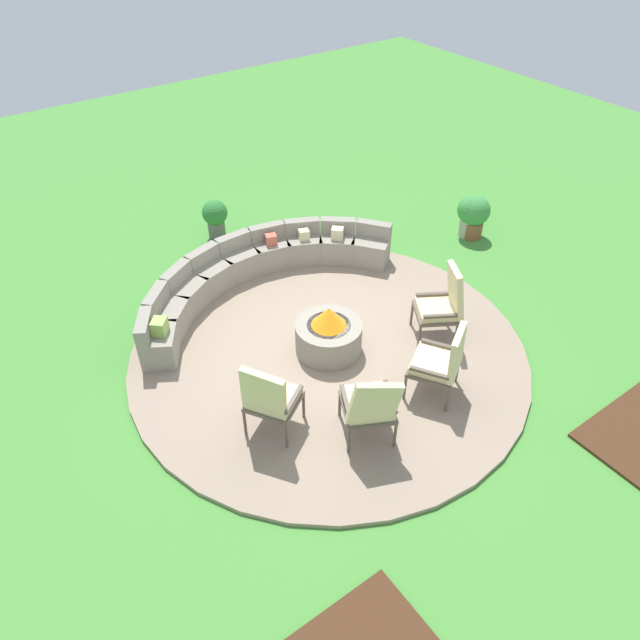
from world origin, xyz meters
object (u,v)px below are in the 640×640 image
(potted_plant_0, at_px, (471,214))
(lounge_chair_back_right, at_px, (443,303))
(fire_pit, at_px, (329,334))
(lounge_chair_back_left, at_px, (442,360))
(potted_plant_2, at_px, (215,217))
(lounge_chair_front_right, at_px, (370,404))
(potted_plant_1, at_px, (474,215))
(curved_stone_bench, at_px, (254,273))
(lounge_chair_front_left, at_px, (270,397))

(potted_plant_0, bearing_deg, lounge_chair_back_right, -144.49)
(fire_pit, height_order, lounge_chair_back_left, lounge_chair_back_left)
(lounge_chair_back_left, height_order, lounge_chair_back_right, lounge_chair_back_right)
(potted_plant_2, bearing_deg, lounge_chair_front_right, -98.18)
(lounge_chair_front_right, relative_size, lounge_chair_back_left, 1.05)
(lounge_chair_front_right, distance_m, lounge_chair_back_left, 1.17)
(lounge_chair_back_left, bearing_deg, potted_plant_1, 5.42)
(potted_plant_2, bearing_deg, fire_pit, -93.37)
(potted_plant_0, bearing_deg, curved_stone_bench, 168.95)
(lounge_chair_front_left, xyz_separation_m, potted_plant_0, (5.26, 1.84, -0.18))
(fire_pit, height_order, lounge_chair_back_right, lounge_chair_back_right)
(lounge_chair_back_left, distance_m, lounge_chair_back_right, 1.13)
(lounge_chair_front_left, bearing_deg, fire_pit, 86.05)
(lounge_chair_front_right, bearing_deg, curved_stone_bench, 109.14)
(lounge_chair_back_right, height_order, potted_plant_0, lounge_chair_back_right)
(potted_plant_2, bearing_deg, lounge_chair_back_left, -85.15)
(lounge_chair_back_right, height_order, potted_plant_1, lounge_chair_back_right)
(lounge_chair_back_right, height_order, potted_plant_2, lounge_chair_back_right)
(curved_stone_bench, height_order, lounge_chair_back_left, lounge_chair_back_left)
(lounge_chair_back_left, bearing_deg, lounge_chair_front_right, 150.80)
(curved_stone_bench, xyz_separation_m, lounge_chair_front_right, (-0.45, -3.35, 0.26))
(fire_pit, height_order, curved_stone_bench, fire_pit)
(curved_stone_bench, relative_size, lounge_chair_front_right, 4.13)
(lounge_chair_front_right, relative_size, potted_plant_0, 1.40)
(lounge_chair_front_left, xyz_separation_m, lounge_chair_back_right, (2.84, 0.11, 0.01))
(potted_plant_0, bearing_deg, lounge_chair_back_left, -141.98)
(lounge_chair_back_left, relative_size, lounge_chair_back_right, 0.91)
(fire_pit, height_order, potted_plant_2, fire_pit)
(fire_pit, relative_size, lounge_chair_front_right, 0.84)
(lounge_chair_back_right, bearing_deg, lounge_chair_front_right, 144.22)
(fire_pit, xyz_separation_m, lounge_chair_back_left, (0.65, -1.45, 0.26))
(potted_plant_0, height_order, potted_plant_2, potted_plant_0)
(lounge_chair_back_right, bearing_deg, lounge_chair_back_left, 165.64)
(lounge_chair_front_right, distance_m, potted_plant_2, 5.21)
(curved_stone_bench, height_order, potted_plant_1, potted_plant_1)
(lounge_chair_front_left, height_order, lounge_chair_front_right, lounge_chair_front_left)
(lounge_chair_front_left, xyz_separation_m, lounge_chair_front_right, (0.87, -0.73, -0.02))
(curved_stone_bench, xyz_separation_m, lounge_chair_front_left, (-1.31, -2.61, 0.28))
(curved_stone_bench, xyz_separation_m, potted_plant_2, (0.29, 1.81, 0.06))
(curved_stone_bench, bearing_deg, lounge_chair_back_right, -58.53)
(lounge_chair_front_right, relative_size, potted_plant_1, 1.40)
(potted_plant_1, xyz_separation_m, potted_plant_2, (-3.68, 2.63, -0.03))
(lounge_chair_front_right, distance_m, lounge_chair_back_right, 2.15)
(fire_pit, xyz_separation_m, lounge_chair_back_right, (1.45, -0.65, 0.29))
(curved_stone_bench, relative_size, lounge_chair_front_left, 4.03)
(lounge_chair_front_left, xyz_separation_m, potted_plant_1, (5.29, 1.79, -0.20))
(fire_pit, distance_m, lounge_chair_back_right, 1.62)
(fire_pit, distance_m, potted_plant_1, 4.03)
(lounge_chair_front_left, xyz_separation_m, lounge_chair_back_left, (2.04, -0.68, -0.03))
(fire_pit, distance_m, curved_stone_bench, 1.85)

